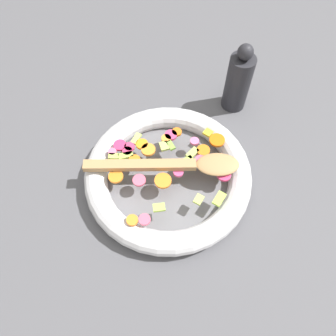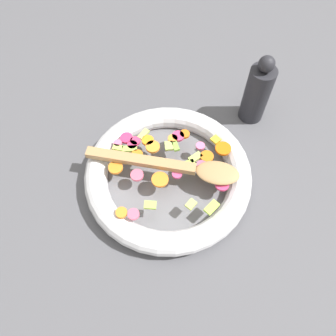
% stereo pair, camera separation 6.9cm
% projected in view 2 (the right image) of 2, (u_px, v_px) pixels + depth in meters
% --- Properties ---
extents(ground_plane, '(4.00, 4.00, 0.00)m').
position_uv_depth(ground_plane, '(168.00, 179.00, 0.74)').
color(ground_plane, '#4C4C51').
extents(skillet, '(0.36, 0.36, 0.05)m').
position_uv_depth(skillet, '(168.00, 174.00, 0.72)').
color(skillet, slate).
rests_on(skillet, ground_plane).
extents(chopped_vegetables, '(0.27, 0.28, 0.01)m').
position_uv_depth(chopped_vegetables, '(167.00, 161.00, 0.70)').
color(chopped_vegetables, orange).
rests_on(chopped_vegetables, skillet).
extents(wooden_spoon, '(0.14, 0.32, 0.01)m').
position_uv_depth(wooden_spoon, '(178.00, 166.00, 0.68)').
color(wooden_spoon, '#A87F51').
rests_on(wooden_spoon, chopped_vegetables).
extents(pepper_mill, '(0.06, 0.06, 0.18)m').
position_uv_depth(pepper_mill, '(257.00, 92.00, 0.76)').
color(pepper_mill, '#232328').
rests_on(pepper_mill, ground_plane).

